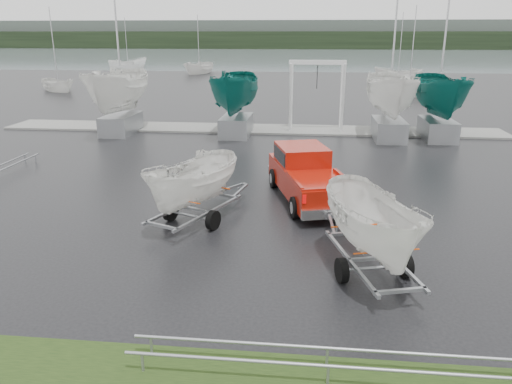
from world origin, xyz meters
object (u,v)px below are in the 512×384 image
Objects in this scene: trailer_parked at (192,143)px; boat_hoist at (317,86)px; pickup_truck at (306,173)px; trailer_hitched at (378,172)px.

boat_hoist is (3.80, 15.67, 0.14)m from trailer_parked.
boat_hoist is (0.44, 12.79, 1.75)m from pickup_truck.
trailer_hitched is at bearing -90.00° from pickup_truck.
pickup_truck is 1.20× the size of trailer_parked.
trailer_parked is 16.12m from boat_hoist.
trailer_parked is at bearing 133.37° from trailer_hitched.
trailer_hitched is (1.65, -5.88, 1.71)m from pickup_truck.
trailer_hitched is at bearing -86.28° from boat_hoist.
trailer_hitched reaches higher than trailer_parked.
trailer_parked is (-3.36, -2.88, 1.62)m from pickup_truck.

